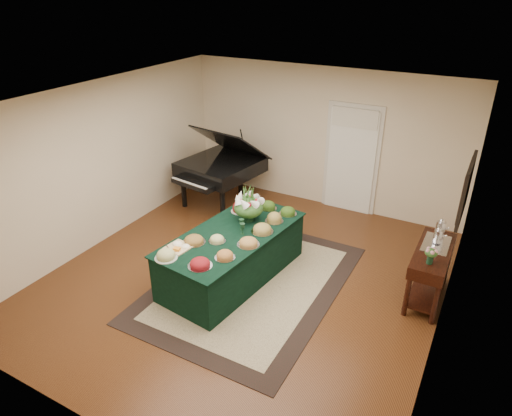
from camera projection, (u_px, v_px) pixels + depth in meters
The scene contains 14 objects.
ground at pixel (247, 277), 7.00m from camera, with size 6.00×6.00×0.00m, color black.
area_rug at pixel (252, 283), 6.85m from camera, with size 2.47×3.46×0.01m.
kitchen_doorway at pixel (351, 160), 8.61m from camera, with size 1.05×0.07×2.10m.
buffet_table at pixel (233, 255), 6.83m from camera, with size 1.41×2.49×0.77m.
food_platters at pixel (238, 229), 6.67m from camera, with size 1.18×2.31×0.14m.
cutting_board at pixel (179, 245), 6.29m from camera, with size 0.35×0.35×0.10m.
green_goblets at pixel (242, 226), 6.65m from camera, with size 0.15×0.18×0.18m.
floral_centerpiece at pixel (249, 204), 6.89m from camera, with size 0.47×0.47×0.47m.
grand_piano at pixel (221, 167), 8.91m from camera, with size 1.61×1.74×1.64m.
wicker_basket at pixel (249, 219), 8.40m from camera, with size 0.43×0.43×0.27m, color olive.
mahogany_sideboard at pixel (432, 261), 6.26m from camera, with size 0.45×1.22×0.81m.
tea_service at pixel (439, 234), 6.33m from camera, with size 0.34×0.58×0.30m.
pink_bouquet at pixel (431, 253), 5.82m from camera, with size 0.18×0.18×0.23m.
wall_painting at pixel (466, 190), 5.66m from camera, with size 0.05×0.95×0.75m.
Camera 1 is at (2.89, -5.00, 4.10)m, focal length 32.00 mm.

